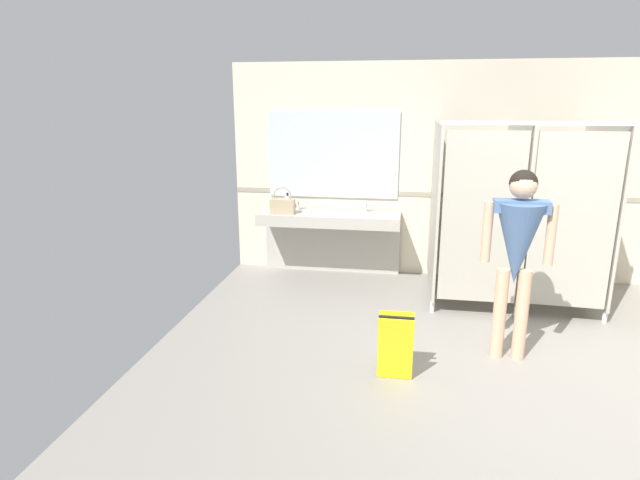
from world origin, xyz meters
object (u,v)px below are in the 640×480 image
object	(u,v)px
person_standing	(518,243)
wet_floor_sign	(395,346)
handbag	(282,205)
soap_dispenser	(287,202)

from	to	relation	value
person_standing	wet_floor_sign	xyz separation A→B (m)	(-0.96, -0.52, -0.76)
person_standing	handbag	bearing A→B (deg)	143.58
wet_floor_sign	person_standing	bearing A→B (deg)	28.46
handbag	soap_dispenser	size ratio (longest dim) A/B	1.61
handbag	wet_floor_sign	distance (m)	2.83
person_standing	wet_floor_sign	bearing A→B (deg)	-151.54
handbag	wet_floor_sign	bearing A→B (deg)	-57.60
person_standing	soap_dispenser	xyz separation A→B (m)	(-2.45, 2.11, -0.12)
person_standing	wet_floor_sign	size ratio (longest dim) A/B	3.02
handbag	soap_dispenser	xyz separation A→B (m)	(-0.01, 0.31, -0.02)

